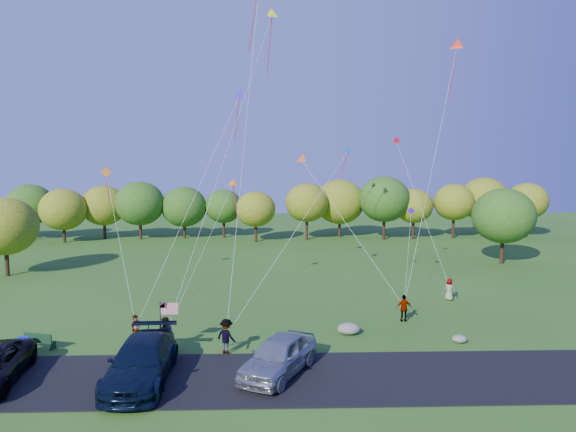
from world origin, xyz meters
name	(u,v)px	position (x,y,z in m)	size (l,w,h in m)	color
ground	(247,348)	(0.00, 0.00, 0.00)	(140.00, 140.00, 0.00)	#2B5618
asphalt_lane	(243,378)	(0.00, -4.00, 0.03)	(44.00, 6.00, 0.06)	black
treeline	(275,205)	(1.74, 36.22, 4.63)	(77.19, 27.62, 8.34)	#342013
minivan_navy	(141,361)	(-4.64, -4.24, 1.01)	(2.65, 6.52, 1.89)	black
minivan_silver	(279,356)	(1.69, -3.64, 0.97)	(2.15, 5.34, 1.82)	#9DA2A7
flyer_a	(136,330)	(-6.19, 0.72, 0.84)	(0.61, 0.40, 1.68)	#4C4C59
flyer_b	(166,335)	(-4.30, -0.46, 0.94)	(0.91, 0.71, 1.88)	#4C4C59
flyer_c	(226,336)	(-1.05, -0.80, 0.94)	(1.21, 0.69, 1.87)	#4C4C59
flyer_d	(404,308)	(9.74, 4.27, 0.86)	(1.01, 0.42, 1.72)	#4C4C59
flyer_e	(449,289)	(14.29, 9.04, 0.81)	(0.79, 0.51, 1.62)	#4C4C59
park_bench	(39,341)	(-11.23, 0.00, 0.51)	(1.68, 0.71, 0.95)	#123418
trash_barrel	(24,346)	(-11.71, -0.69, 0.47)	(0.63, 0.63, 0.94)	#0D18D0
flag_assembly	(166,314)	(-4.32, -0.19, 2.01)	(0.98, 0.64, 2.66)	black
boulder_near	(349,329)	(5.88, 1.99, 0.34)	(1.35, 1.06, 0.67)	#9B9687
boulder_far	(460,339)	(11.92, 0.42, 0.22)	(0.85, 0.70, 0.44)	gray
kites_aloft	(299,72)	(3.46, 12.07, 16.73)	(27.02, 7.54, 18.50)	orange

